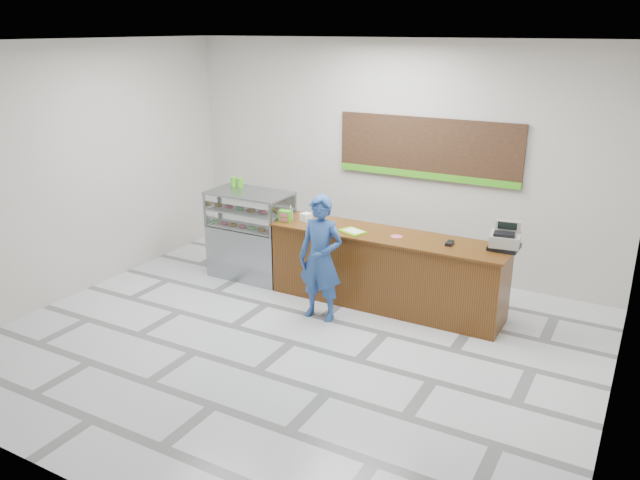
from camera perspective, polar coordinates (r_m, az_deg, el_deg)
The scene contains 16 objects.
floor at distance 7.70m, azimuth -2.56°, elevation -9.35°, with size 7.00×7.00×0.00m, color silver.
back_wall at distance 9.65m, azimuth 6.71°, elevation 7.48°, with size 7.00×7.00×0.00m, color beige.
ceiling at distance 6.78m, azimuth -3.01°, elevation 17.67°, with size 7.00×7.00×0.00m, color silver.
sales_counter at distance 8.51m, azimuth 6.04°, elevation -2.75°, with size 3.26×0.76×1.03m.
display_case at distance 9.48m, azimuth -6.34°, elevation 0.56°, with size 1.22×0.72×1.33m.
menu_board at distance 9.39m, azimuth 9.78°, elevation 8.15°, with size 2.80×0.06×0.90m.
cash_register at distance 8.04m, azimuth 16.57°, elevation 0.09°, with size 0.41×0.42×0.34m.
card_terminal at distance 8.05m, azimuth 11.77°, elevation -0.29°, with size 0.08×0.16×0.04m, color black.
serving_tray at distance 8.39m, azimuth 3.00°, elevation 0.80°, with size 0.40×0.34×0.02m.
napkin_box at distance 8.85m, azimuth -1.28°, elevation 2.12°, with size 0.13×0.13×0.11m, color white.
straw_cup at distance 8.93m, azimuth -2.71°, elevation 2.24°, with size 0.07×0.07×0.11m, color silver.
promo_box at distance 8.84m, azimuth -3.22°, elevation 2.22°, with size 0.18×0.12×0.16m, color #46AD1C.
donut_decal at distance 8.26m, azimuth 7.01°, elevation 0.33°, with size 0.16×0.16×0.00m, color #DA5473.
green_cup_left at distance 9.63m, azimuth -7.90°, elevation 5.29°, with size 0.09×0.09×0.15m, color #46AD1C.
green_cup_right at distance 9.58m, azimuth -7.29°, elevation 5.23°, with size 0.09×0.09×0.14m, color #46AD1C.
customer at distance 8.00m, azimuth 0.06°, elevation -1.68°, with size 0.60×0.40×1.66m, color #284A8B.
Camera 1 is at (3.59, -5.76, 3.65)m, focal length 35.00 mm.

